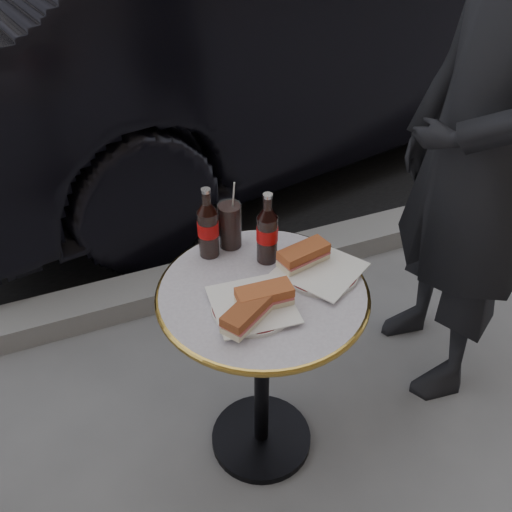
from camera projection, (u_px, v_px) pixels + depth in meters
name	position (u px, v px, depth m)	size (l,w,h in m)	color
ground	(261.00, 440.00, 2.09)	(80.00, 80.00, 0.00)	slate
asphalt_road	(69.00, 42.00, 5.74)	(40.00, 8.00, 0.00)	black
curb	(188.00, 283.00, 2.72)	(40.00, 0.20, 0.12)	gray
bistro_table	(262.00, 374.00, 1.87)	(0.62, 0.62, 0.73)	#BAB2C4
plate_left	(253.00, 307.00, 1.58)	(0.23, 0.23, 0.01)	white
plate_right	(320.00, 271.00, 1.70)	(0.23, 0.23, 0.01)	silver
sandwich_left_a	(246.00, 315.00, 1.51)	(0.15, 0.07, 0.05)	brown
sandwich_left_b	(264.00, 297.00, 1.56)	(0.16, 0.07, 0.05)	#B0552C
sandwich_right	(303.00, 256.00, 1.71)	(0.16, 0.07, 0.05)	#A7512A
cola_bottle_left	(208.00, 223.00, 1.71)	(0.07, 0.07, 0.24)	black
cola_bottle_right	(267.00, 228.00, 1.68)	(0.07, 0.07, 0.24)	black
cola_glass	(230.00, 225.00, 1.77)	(0.08, 0.08, 0.15)	black
parked_car	(297.00, 22.00, 3.56)	(4.81, 1.67, 1.58)	black
pedestrian	(476.00, 158.00, 1.83)	(0.69, 0.45, 1.89)	black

